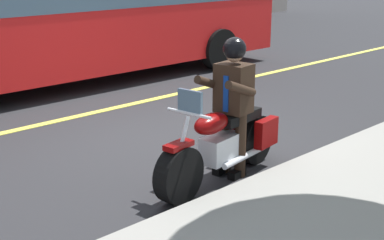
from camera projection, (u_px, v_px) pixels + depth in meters
name	position (u px, v px, depth m)	size (l,w,h in m)	color
ground_plane	(172.00, 139.00, 8.09)	(80.00, 80.00, 0.00)	#28282B
lane_center_stripe	(98.00, 112.00, 9.49)	(60.00, 0.16, 0.01)	#E5DB4C
motorcycle_main	(223.00, 144.00, 6.50)	(2.22, 0.80, 1.26)	black
rider_main	(233.00, 95.00, 6.48)	(0.68, 0.62, 1.74)	black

